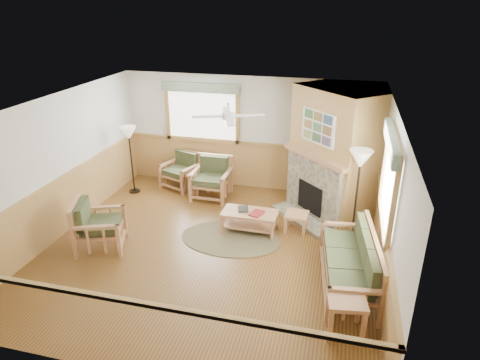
% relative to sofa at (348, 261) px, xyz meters
% --- Properties ---
extents(floor, '(6.00, 6.00, 0.01)m').
position_rel_sofa_xyz_m(floor, '(-2.48, 0.49, -0.45)').
color(floor, brown).
rests_on(floor, ground).
extents(ceiling, '(6.00, 6.00, 0.01)m').
position_rel_sofa_xyz_m(ceiling, '(-2.48, 0.49, 2.25)').
color(ceiling, white).
rests_on(ceiling, floor).
extents(wall_back, '(6.00, 0.02, 2.70)m').
position_rel_sofa_xyz_m(wall_back, '(-2.48, 3.49, 0.90)').
color(wall_back, silver).
rests_on(wall_back, floor).
extents(wall_front, '(6.00, 0.02, 2.70)m').
position_rel_sofa_xyz_m(wall_front, '(-2.48, -2.51, 0.90)').
color(wall_front, silver).
rests_on(wall_front, floor).
extents(wall_left, '(0.02, 6.00, 2.70)m').
position_rel_sofa_xyz_m(wall_left, '(-5.48, 0.49, 0.90)').
color(wall_left, silver).
rests_on(wall_left, floor).
extents(wall_right, '(0.02, 6.00, 2.70)m').
position_rel_sofa_xyz_m(wall_right, '(0.52, 0.49, 0.90)').
color(wall_right, silver).
rests_on(wall_right, floor).
extents(wainscot, '(6.00, 6.00, 1.10)m').
position_rel_sofa_xyz_m(wainscot, '(-2.48, 0.49, 0.10)').
color(wainscot, '#AE8447').
rests_on(wainscot, floor).
extents(fireplace, '(3.11, 3.11, 2.70)m').
position_rel_sofa_xyz_m(fireplace, '(-0.43, 2.54, 0.90)').
color(fireplace, '#AE8447').
rests_on(fireplace, floor).
extents(window_back, '(1.90, 0.16, 1.50)m').
position_rel_sofa_xyz_m(window_back, '(-3.58, 3.45, 2.08)').
color(window_back, white).
rests_on(window_back, wall_back).
extents(window_right, '(0.16, 1.90, 1.50)m').
position_rel_sofa_xyz_m(window_right, '(0.48, 0.29, 2.08)').
color(window_right, white).
rests_on(window_right, wall_right).
extents(ceiling_fan, '(1.59, 1.59, 0.36)m').
position_rel_sofa_xyz_m(ceiling_fan, '(-2.18, 0.79, 2.21)').
color(ceiling_fan, white).
rests_on(ceiling_fan, ceiling).
extents(sofa, '(2.04, 1.03, 0.90)m').
position_rel_sofa_xyz_m(sofa, '(0.00, 0.00, 0.00)').
color(sofa, '#B27D53').
rests_on(sofa, floor).
extents(armchair_back_left, '(0.97, 0.97, 0.86)m').
position_rel_sofa_xyz_m(armchair_back_left, '(-4.05, 3.03, -0.02)').
color(armchair_back_left, '#B27D53').
rests_on(armchair_back_left, floor).
extents(armchair_back_right, '(0.83, 0.83, 0.93)m').
position_rel_sofa_xyz_m(armchair_back_right, '(-3.14, 2.66, 0.02)').
color(armchair_back_right, '#B27D53').
rests_on(armchair_back_right, floor).
extents(armchair_left, '(1.08, 1.08, 0.94)m').
position_rel_sofa_xyz_m(armchair_left, '(-4.47, 0.07, 0.02)').
color(armchair_left, '#B27D53').
rests_on(armchair_left, floor).
extents(coffee_table, '(1.08, 0.55, 0.43)m').
position_rel_sofa_xyz_m(coffee_table, '(-1.91, 1.31, -0.23)').
color(coffee_table, '#B27D53').
rests_on(coffee_table, floor).
extents(end_table_chairs, '(0.59, 0.58, 0.51)m').
position_rel_sofa_xyz_m(end_table_chairs, '(-3.55, 2.77, -0.20)').
color(end_table_chairs, '#B27D53').
rests_on(end_table_chairs, floor).
extents(end_table_sofa, '(0.59, 0.57, 0.58)m').
position_rel_sofa_xyz_m(end_table_sofa, '(-0.01, -1.10, -0.16)').
color(end_table_sofa, '#B27D53').
rests_on(end_table_sofa, floor).
extents(footstool, '(0.46, 0.46, 0.38)m').
position_rel_sofa_xyz_m(footstool, '(-1.02, 1.57, -0.26)').
color(footstool, '#B27D53').
rests_on(footstool, floor).
extents(braided_rug, '(2.26, 2.26, 0.01)m').
position_rel_sofa_xyz_m(braided_rug, '(-2.21, 0.94, -0.44)').
color(braided_rug, brown).
rests_on(braided_rug, floor).
extents(floor_lamp_left, '(0.49, 0.49, 1.63)m').
position_rel_sofa_xyz_m(floor_lamp_left, '(-5.03, 2.48, 0.36)').
color(floor_lamp_left, black).
rests_on(floor_lamp_left, floor).
extents(floor_lamp_right, '(0.44, 0.44, 1.84)m').
position_rel_sofa_xyz_m(floor_lamp_right, '(0.07, 1.46, 0.47)').
color(floor_lamp_right, black).
rests_on(floor_lamp_right, floor).
extents(book_red, '(0.30, 0.35, 0.03)m').
position_rel_sofa_xyz_m(book_red, '(-1.76, 1.26, 0.01)').
color(book_red, maroon).
rests_on(book_red, coffee_table).
extents(book_dark, '(0.26, 0.31, 0.03)m').
position_rel_sofa_xyz_m(book_dark, '(-2.06, 1.38, 0.01)').
color(book_dark, black).
rests_on(book_dark, coffee_table).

